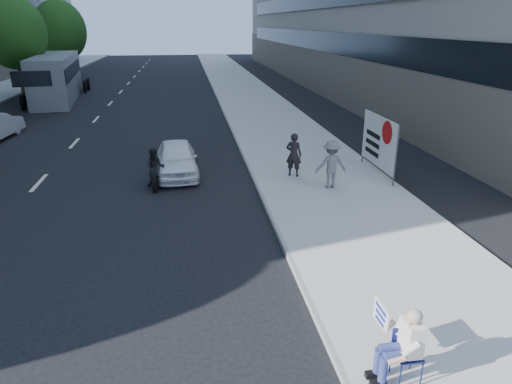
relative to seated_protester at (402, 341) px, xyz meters
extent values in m
plane|color=black|center=(-2.29, 3.53, -0.87)|extent=(160.00, 160.00, 0.00)
cube|color=#ABA9A0|center=(1.71, 23.53, -0.80)|extent=(5.00, 120.00, 0.15)
cylinder|color=#382616|center=(-15.99, 33.53, 0.61)|extent=(0.30, 0.30, 2.97)
ellipsoid|color=#235215|center=(-15.99, 33.53, 4.02)|extent=(4.80, 4.80, 5.52)
cylinder|color=#382616|center=(-15.99, 47.53, 0.44)|extent=(0.30, 0.30, 2.62)
ellipsoid|color=#235215|center=(-15.99, 47.53, 3.91)|extent=(5.40, 5.40, 6.21)
cylinder|color=navy|center=(-0.07, -0.21, -0.50)|extent=(0.02, 0.02, 0.45)
cylinder|color=navy|center=(0.29, -0.21, -0.50)|extent=(0.02, 0.02, 0.45)
cylinder|color=navy|center=(-0.07, 0.15, -0.50)|extent=(0.02, 0.02, 0.45)
cylinder|color=navy|center=(0.29, 0.15, -0.50)|extent=(0.02, 0.02, 0.45)
cube|color=navy|center=(0.11, -0.03, -0.26)|extent=(0.40, 0.40, 0.03)
cube|color=navy|center=(0.11, 0.16, -0.07)|extent=(0.40, 0.02, 0.40)
cylinder|color=navy|center=(-0.11, -0.13, -0.17)|extent=(0.44, 0.17, 0.17)
cylinder|color=navy|center=(-0.33, -0.13, -0.40)|extent=(0.14, 0.14, 0.46)
cube|color=black|center=(-0.39, -0.13, -0.67)|extent=(0.26, 0.11, 0.10)
cylinder|color=navy|center=(-0.11, 0.07, -0.17)|extent=(0.44, 0.17, 0.17)
cylinder|color=navy|center=(-0.33, 0.07, -0.40)|extent=(0.14, 0.14, 0.46)
cube|color=black|center=(-0.39, 0.07, -0.67)|extent=(0.26, 0.11, 0.10)
cube|color=silver|center=(0.13, -0.03, 0.09)|extent=(0.26, 0.42, 0.56)
sphere|color=tan|center=(0.13, -0.03, 0.46)|extent=(0.23, 0.23, 0.23)
ellipsoid|color=gray|center=(0.15, -0.03, 0.49)|extent=(0.22, 0.24, 0.19)
ellipsoid|color=gray|center=(0.05, -0.03, 0.39)|extent=(0.10, 0.14, 0.13)
cylinder|color=silver|center=(0.01, -0.27, 0.06)|extent=(0.30, 0.10, 0.25)
cylinder|color=tan|center=(-0.19, -0.27, -0.12)|extent=(0.29, 0.09, 0.14)
cylinder|color=silver|center=(0.06, 0.23, 0.11)|extent=(0.26, 0.20, 0.32)
cylinder|color=tan|center=(-0.07, 0.37, 0.01)|extent=(0.30, 0.21, 0.18)
cube|color=white|center=(-0.14, 0.52, 0.14)|extent=(0.03, 0.55, 0.40)
imported|color=slate|center=(1.65, 9.03, 0.12)|extent=(1.09, 0.63, 1.69)
imported|color=black|center=(0.67, 10.52, 0.10)|extent=(0.71, 0.63, 1.64)
cylinder|color=#4C4C4C|center=(3.91, 8.85, 0.38)|extent=(0.06, 0.06, 2.20)
cylinder|color=#4C4C4C|center=(3.91, 11.85, 0.38)|extent=(0.06, 0.06, 2.20)
cube|color=silver|center=(3.89, 10.35, 0.53)|extent=(0.04, 3.00, 1.90)
cylinder|color=#A50C0C|center=(3.87, 9.65, 1.03)|extent=(0.01, 0.84, 0.84)
cube|color=black|center=(3.87, 10.85, 0.68)|extent=(0.01, 1.30, 0.18)
cube|color=black|center=(3.87, 10.85, 0.33)|extent=(0.01, 1.30, 0.18)
cube|color=black|center=(3.87, 10.85, -0.02)|extent=(0.01, 1.30, 0.18)
imported|color=white|center=(-3.68, 11.78, -0.22)|extent=(1.70, 3.89, 1.30)
cylinder|color=black|center=(-4.43, 9.88, -0.55)|extent=(0.18, 0.65, 0.64)
cylinder|color=black|center=(-4.43, 11.28, -0.55)|extent=(0.18, 0.65, 0.64)
cube|color=black|center=(-4.43, 10.58, -0.32)|extent=(0.36, 1.22, 0.35)
imported|color=black|center=(-4.43, 10.48, -0.16)|extent=(0.74, 0.60, 1.42)
cube|color=slate|center=(-13.00, 32.29, 0.78)|extent=(3.97, 12.22, 3.30)
cube|color=black|center=(-14.27, 32.29, 1.33)|extent=(1.49, 11.42, 1.00)
cube|color=black|center=(-11.73, 32.29, 1.33)|extent=(1.49, 11.42, 1.00)
cube|color=black|center=(-13.00, 26.27, 1.33)|extent=(2.39, 0.36, 1.00)
cylinder|color=black|center=(-14.25, 27.79, -0.37)|extent=(0.37, 1.02, 1.00)
cylinder|color=black|center=(-11.75, 27.79, -0.37)|extent=(0.37, 1.02, 1.00)
cylinder|color=black|center=(-14.25, 29.79, -0.37)|extent=(0.37, 1.02, 1.00)
cylinder|color=black|center=(-11.75, 29.79, -0.37)|extent=(0.37, 1.02, 1.00)
cylinder|color=black|center=(-14.25, 35.79, -0.37)|extent=(0.37, 1.02, 1.00)
cylinder|color=black|center=(-11.75, 35.79, -0.37)|extent=(0.37, 1.02, 1.00)
cylinder|color=black|center=(-14.25, 37.29, -0.37)|extent=(0.37, 1.02, 1.00)
cylinder|color=black|center=(-11.75, 37.29, -0.37)|extent=(0.37, 1.02, 1.00)
camera|label=1|loc=(-3.17, -5.52, 4.73)|focal=32.00mm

